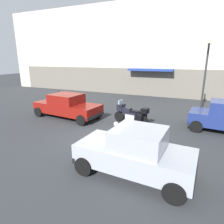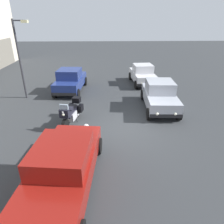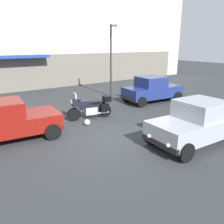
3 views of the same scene
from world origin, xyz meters
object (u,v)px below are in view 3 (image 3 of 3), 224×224
Objects in this scene: helmet at (87,122)px; car_hatchback_near at (197,123)px; car_wagon_end at (152,89)px; motorcycle at (91,107)px; streetlamp_curbside at (112,54)px.

car_hatchback_near is (2.38, -4.11, 0.67)m from helmet.
motorcycle is at bearing -166.15° from car_wagon_end.
helmet is (-0.66, -0.77, -0.48)m from motorcycle.
motorcycle is 5.09m from car_wagon_end.
car_hatchback_near is (1.72, -4.88, 0.19)m from motorcycle.
car_wagon_end reaches higher than helmet.
helmet is at bearing -136.39° from streetlamp_curbside.
car_wagon_end reaches higher than motorcycle.
car_wagon_end is 3.65m from streetlamp_curbside.
car_hatchback_near is 6.56m from car_wagon_end.
motorcycle reaches higher than helmet.
car_wagon_end is (3.31, 5.66, 0.00)m from car_hatchback_near.
streetlamp_curbside reaches higher than car_wagon_end.
streetlamp_curbside is (3.77, 3.46, 2.34)m from motorcycle.
motorcycle is 0.46× the size of streetlamp_curbside.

